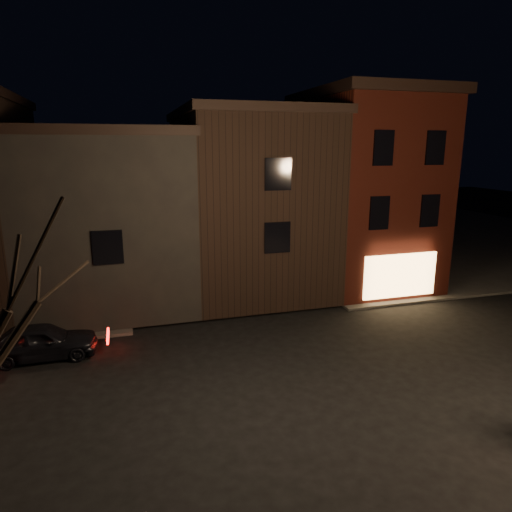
{
  "coord_description": "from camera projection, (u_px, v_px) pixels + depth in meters",
  "views": [
    {
      "loc": [
        -5.07,
        -13.49,
        7.72
      ],
      "look_at": [
        0.2,
        4.4,
        3.2
      ],
      "focal_mm": 32.0,
      "sensor_mm": 36.0,
      "label": 1
    }
  ],
  "objects": [
    {
      "name": "parked_car_a",
      "position": [
        41.0,
        341.0,
        16.87
      ],
      "size": [
        3.96,
        1.61,
        1.35
      ],
      "primitive_type": "imported",
      "rotation": [
        0.0,
        0.0,
        1.56
      ],
      "color": "black",
      "rests_on": "ground"
    },
    {
      "name": "row_building_a",
      "position": [
        247.0,
        200.0,
        24.85
      ],
      "size": [
        7.3,
        10.3,
        9.4
      ],
      "color": "black",
      "rests_on": "ground"
    },
    {
      "name": "ground",
      "position": [
        286.0,
        375.0,
        15.79
      ],
      "size": [
        120.0,
        120.0,
        0.0
      ],
      "primitive_type": "plane",
      "color": "black",
      "rests_on": "ground"
    },
    {
      "name": "sidewalk_far_right",
      "position": [
        423.0,
        236.0,
        39.9
      ],
      "size": [
        30.0,
        30.0,
        0.12
      ],
      "primitive_type": "cube",
      "color": "#2D2B28",
      "rests_on": "ground"
    },
    {
      "name": "row_building_b",
      "position": [
        109.0,
        215.0,
        22.98
      ],
      "size": [
        7.8,
        10.3,
        8.4
      ],
      "color": "black",
      "rests_on": "ground"
    },
    {
      "name": "corner_building",
      "position": [
        364.0,
        188.0,
        25.54
      ],
      "size": [
        6.5,
        8.5,
        10.5
      ],
      "color": "#41120B",
      "rests_on": "ground"
    }
  ]
}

